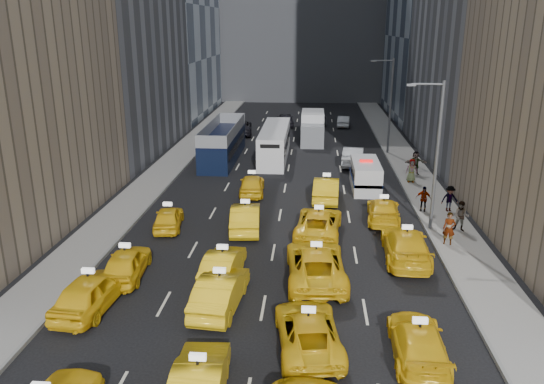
{
  "coord_description": "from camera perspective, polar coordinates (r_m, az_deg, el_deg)",
  "views": [
    {
      "loc": [
        2.0,
        -18.77,
        12.05
      ],
      "look_at": [
        -0.43,
        12.68,
        2.0
      ],
      "focal_mm": 35.0,
      "sensor_mm": 36.0,
      "label": 1
    }
  ],
  "objects": [
    {
      "name": "curb_west",
      "position": [
        46.7,
        -9.43,
        2.59
      ],
      "size": [
        0.15,
        90.0,
        0.18
      ],
      "primitive_type": "cube",
      "color": "slate",
      "rests_on": "ground"
    },
    {
      "name": "pedestrian_3",
      "position": [
        36.43,
        15.98,
        -0.69
      ],
      "size": [
        1.09,
        0.73,
        1.7
      ],
      "primitive_type": "imported",
      "rotation": [
        0.0,
        0.0,
        -0.3
      ],
      "color": "gray",
      "rests_on": "sidewalk_east"
    },
    {
      "name": "taxi_14",
      "position": [
        31.61,
        5.03,
        -3.31
      ],
      "size": [
        3.03,
        5.7,
        1.53
      ],
      "primitive_type": "imported",
      "rotation": [
        0.0,
        0.0,
        3.05
      ],
      "color": "yellow",
      "rests_on": "ground"
    },
    {
      "name": "pedestrian_2",
      "position": [
        36.89,
        18.58,
        -0.68
      ],
      "size": [
        1.18,
        0.63,
        1.74
      ],
      "primitive_type": "imported",
      "rotation": [
        0.0,
        0.0,
        0.15
      ],
      "color": "gray",
      "rests_on": "sidewalk_east"
    },
    {
      "name": "box_truck",
      "position": [
        56.57,
        4.38,
        6.91
      ],
      "size": [
        2.49,
        6.89,
        3.13
      ],
      "rotation": [
        0.0,
        0.0,
        -0.02
      ],
      "color": "silver",
      "rests_on": "ground"
    },
    {
      "name": "sidewalk_east",
      "position": [
        46.17,
        14.88,
        2.03
      ],
      "size": [
        3.0,
        90.0,
        0.15
      ],
      "primitive_type": "cube",
      "color": "gray",
      "rests_on": "ground"
    },
    {
      "name": "nypd_van",
      "position": [
        40.88,
        10.01,
        1.74
      ],
      "size": [
        2.06,
        5.26,
        2.25
      ],
      "rotation": [
        0.0,
        0.0,
        0.0
      ],
      "color": "silver",
      "rests_on": "ground"
    },
    {
      "name": "misc_car_3",
      "position": [
        65.4,
        1.43,
        7.78
      ],
      "size": [
        2.42,
        5.01,
        1.65
      ],
      "primitive_type": "imported",
      "rotation": [
        0.0,
        0.0,
        3.24
      ],
      "color": "black",
      "rests_on": "ground"
    },
    {
      "name": "misc_car_1",
      "position": [
        60.7,
        -3.54,
        6.99
      ],
      "size": [
        3.45,
        6.3,
        1.67
      ],
      "primitive_type": "imported",
      "rotation": [
        0.0,
        0.0,
        3.26
      ],
      "color": "black",
      "rests_on": "ground"
    },
    {
      "name": "sidewalk_west",
      "position": [
        47.07,
        -11.15,
        2.59
      ],
      "size": [
        3.0,
        90.0,
        0.15
      ],
      "primitive_type": "cube",
      "color": "gray",
      "rests_on": "ground"
    },
    {
      "name": "pedestrian_1",
      "position": [
        33.59,
        19.69,
        -2.48
      ],
      "size": [
        1.01,
        0.76,
        1.85
      ],
      "primitive_type": "imported",
      "rotation": [
        0.0,
        0.0,
        -0.34
      ],
      "color": "gray",
      "rests_on": "sidewalk_east"
    },
    {
      "name": "taxi_1",
      "position": [
        18.66,
        -7.85,
        -19.67
      ],
      "size": [
        1.92,
        4.81,
        1.56
      ],
      "primitive_type": "imported",
      "rotation": [
        0.0,
        0.0,
        3.2
      ],
      "color": "yellow",
      "rests_on": "ground"
    },
    {
      "name": "taxi_12",
      "position": [
        33.14,
        -11.08,
        -2.74
      ],
      "size": [
        2.14,
        4.16,
        1.35
      ],
      "primitive_type": "imported",
      "rotation": [
        0.0,
        0.0,
        3.28
      ],
      "color": "yellow",
      "rests_on": "ground"
    },
    {
      "name": "double_decker",
      "position": [
        49.18,
        -5.29,
        5.4
      ],
      "size": [
        3.77,
        11.73,
        3.35
      ],
      "rotation": [
        0.0,
        0.0,
        0.1
      ],
      "color": "black",
      "rests_on": "ground"
    },
    {
      "name": "misc_car_4",
      "position": [
        65.82,
        7.71,
        7.55
      ],
      "size": [
        1.79,
        4.14,
        1.33
      ],
      "primitive_type": "imported",
      "rotation": [
        0.0,
        0.0,
        3.04
      ],
      "color": "#B7BBBF",
      "rests_on": "ground"
    },
    {
      "name": "streetlight_near",
      "position": [
        32.39,
        17.16,
        4.17
      ],
      "size": [
        2.15,
        0.22,
        9.0
      ],
      "color": "#595B60",
      "rests_on": "ground"
    },
    {
      "name": "misc_car_2",
      "position": [
        67.09,
        4.81,
        7.89
      ],
      "size": [
        2.68,
        5.26,
        1.46
      ],
      "primitive_type": "imported",
      "rotation": [
        0.0,
        0.0,
        3.27
      ],
      "color": "slate",
      "rests_on": "ground"
    },
    {
      "name": "pedestrian_5",
      "position": [
        45.18,
        15.17,
        3.04
      ],
      "size": [
        1.81,
        0.59,
        1.93
      ],
      "primitive_type": "imported",
      "rotation": [
        0.0,
        0.0,
        0.04
      ],
      "color": "gray",
      "rests_on": "sidewalk_east"
    },
    {
      "name": "taxi_4",
      "position": [
        24.94,
        -18.94,
        -10.14
      ],
      "size": [
        2.31,
        4.92,
        1.63
      ],
      "primitive_type": "imported",
      "rotation": [
        0.0,
        0.0,
        3.06
      ],
      "color": "yellow",
      "rests_on": "ground"
    },
    {
      "name": "curb_east",
      "position": [
        45.92,
        13.1,
        2.11
      ],
      "size": [
        0.15,
        90.0,
        0.18
      ],
      "primitive_type": "cube",
      "color": "slate",
      "rests_on": "ground"
    },
    {
      "name": "taxi_15",
      "position": [
        34.46,
        11.88,
        -1.94
      ],
      "size": [
        2.39,
        5.03,
        1.41
      ],
      "primitive_type": "imported",
      "rotation": [
        0.0,
        0.0,
        3.06
      ],
      "color": "yellow",
      "rests_on": "ground"
    },
    {
      "name": "taxi_10",
      "position": [
        26.21,
        4.74,
        -7.72
      ],
      "size": [
        3.13,
        6.16,
        1.67
      ],
      "primitive_type": "imported",
      "rotation": [
        0.0,
        0.0,
        3.2
      ],
      "color": "yellow",
      "rests_on": "ground"
    },
    {
      "name": "taxi_6",
      "position": [
        21.24,
        3.91,
        -14.65
      ],
      "size": [
        3.01,
        5.34,
        1.41
      ],
      "primitive_type": "imported",
      "rotation": [
        0.0,
        0.0,
        3.28
      ],
      "color": "yellow",
      "rests_on": "ground"
    },
    {
      "name": "taxi_9",
      "position": [
        26.49,
        -5.3,
        -7.74
      ],
      "size": [
        1.85,
        4.43,
        1.42
      ],
      "primitive_type": "imported",
      "rotation": [
        0.0,
        0.0,
        3.06
      ],
      "color": "yellow",
      "rests_on": "ground"
    },
    {
      "name": "taxi_11",
      "position": [
        29.13,
        14.21,
        -5.58
      ],
      "size": [
        2.52,
        5.73,
        1.64
      ],
      "primitive_type": "imported",
      "rotation": [
        0.0,
        0.0,
        3.1
      ],
      "color": "yellow",
      "rests_on": "ground"
    },
    {
      "name": "taxi_16",
      "position": [
        39.01,
        -2.17,
        0.81
      ],
      "size": [
        2.03,
        4.46,
        1.49
      ],
      "primitive_type": "imported",
      "rotation": [
        0.0,
        0.0,
        3.21
      ],
      "color": "yellow",
      "rests_on": "ground"
    },
    {
      "name": "taxi_17",
      "position": [
        37.86,
        5.87,
        0.34
      ],
      "size": [
        2.02,
        5.12,
        1.66
      ],
      "primitive_type": "imported",
      "rotation": [
        0.0,
        0.0,
        3.09
      ],
      "color": "yellow",
      "rests_on": "ground"
    },
    {
      "name": "pedestrian_4",
      "position": [
        42.94,
        14.78,
        2.26
      ],
      "size": [
        0.93,
        0.56,
        1.84
      ],
      "primitive_type": "imported",
      "rotation": [
        0.0,
        0.0,
        -0.08
      ],
      "color": "gray",
      "rests_on": "sidewalk_east"
    },
    {
      "name": "city_bus",
      "position": [
        49.51,
        0.3,
        5.29
      ],
      "size": [
        2.96,
        11.31,
        2.89
      ],
      "rotation": [
        0.0,
        0.0,
        -0.06
      ],
      "color": "silver",
      "rests_on": "ground"
    },
    {
      "name": "pedestrian_0",
      "position": [
        31.36,
        18.51,
        -3.74
      ],
      "size": [
        0.79,
        0.63,
        1.88
      ],
      "primitive_type": "imported",
      "rotation": [
        0.0,
        0.0,
        -0.29
      ],
      "color": "gray",
      "rests_on": "sidewalk_east"
    },
    {
      "name": "streetlight_far",
      "position": [
        51.77,
        12.52,
        9.34
      ],
      "size": [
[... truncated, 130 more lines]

